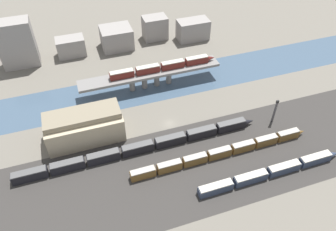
{
  "coord_description": "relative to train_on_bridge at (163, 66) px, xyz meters",
  "views": [
    {
      "loc": [
        -31.83,
        -93.03,
        95.33
      ],
      "look_at": [
        0.0,
        1.6,
        3.24
      ],
      "focal_mm": 35.0,
      "sensor_mm": 36.0,
      "label": 1
    }
  ],
  "objects": [
    {
      "name": "train_yard_far",
      "position": [
        -21.24,
        -38.14,
        -7.81
      ],
      "size": [
        94.95,
        3.11,
        3.98
      ],
      "color": "black",
      "rests_on": "ground"
    },
    {
      "name": "river_water",
      "position": [
        -6.37,
        0.0,
        -9.76
      ],
      "size": [
        320.0,
        23.97,
        0.01
      ],
      "primitive_type": "cube",
      "color": "#3D5166",
      "rests_on": "ground"
    },
    {
      "name": "city_block_far_right",
      "position": [
        29.03,
        35.38,
        -4.12
      ],
      "size": [
        17.55,
        9.57,
        11.28
      ],
      "primitive_type": "cube",
      "color": "gray",
      "rests_on": "ground"
    },
    {
      "name": "city_block_left",
      "position": [
        -38.49,
        39.9,
        -4.84
      ],
      "size": [
        14.49,
        8.93,
        9.84
      ],
      "primitive_type": "cube",
      "color": "gray",
      "rests_on": "ground"
    },
    {
      "name": "train_on_bridge",
      "position": [
        0.0,
        0.0,
        0.0
      ],
      "size": [
        50.91,
        2.96,
        3.41
      ],
      "color": "#5B1E19",
      "rests_on": "bridge"
    },
    {
      "name": "city_block_far_left",
      "position": [
        -63.62,
        38.73,
        2.21
      ],
      "size": [
        17.4,
        9.81,
        23.95
      ],
      "primitive_type": "cube",
      "color": "gray",
      "rests_on": "ground"
    },
    {
      "name": "signal_tower",
      "position": [
        35.32,
        -39.44,
        -4.29
      ],
      "size": [
        1.0,
        0.95,
        11.2
      ],
      "color": "#4C4C51",
      "rests_on": "ground"
    },
    {
      "name": "city_block_center",
      "position": [
        -13.86,
        40.15,
        -4.05
      ],
      "size": [
        16.49,
        13.94,
        11.43
      ],
      "primitive_type": "cube",
      "color": "gray",
      "rests_on": "ground"
    },
    {
      "name": "train_yard_mid",
      "position": [
        6.81,
        -50.02,
        -7.95
      ],
      "size": [
        71.75,
        2.67,
        3.7
      ],
      "color": "brown",
      "rests_on": "ground"
    },
    {
      "name": "city_block_right",
      "position": [
        8.88,
        42.98,
        -3.33
      ],
      "size": [
        13.28,
        9.41,
        12.86
      ],
      "primitive_type": "cube",
      "color": "gray",
      "rests_on": "ground"
    },
    {
      "name": "train_yard_near",
      "position": [
        19.67,
        -63.83,
        -8.06
      ],
      "size": [
        56.99,
        3.0,
        3.48
      ],
      "color": "#2D384C",
      "rests_on": "ground"
    },
    {
      "name": "railbed_yard",
      "position": [
        -6.37,
        -51.21,
        -9.76
      ],
      "size": [
        280.0,
        42.0,
        0.01
      ],
      "primitive_type": "cube",
      "color": "#33302D",
      "rests_on": "ground"
    },
    {
      "name": "warehouse_building",
      "position": [
        -40.16,
        -23.65,
        -3.72
      ],
      "size": [
        29.38,
        14.7,
        12.7
      ],
      "color": "tan",
      "rests_on": "ground"
    },
    {
      "name": "ground_plane",
      "position": [
        -6.37,
        -27.21,
        -9.76
      ],
      "size": [
        400.0,
        400.0,
        0.0
      ],
      "primitive_type": "plane",
      "color": "#666056"
    },
    {
      "name": "bridge",
      "position": [
        -6.37,
        0.0,
        -3.13
      ],
      "size": [
        66.39,
        8.27,
        8.1
      ],
      "color": "slate",
      "rests_on": "ground"
    }
  ]
}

